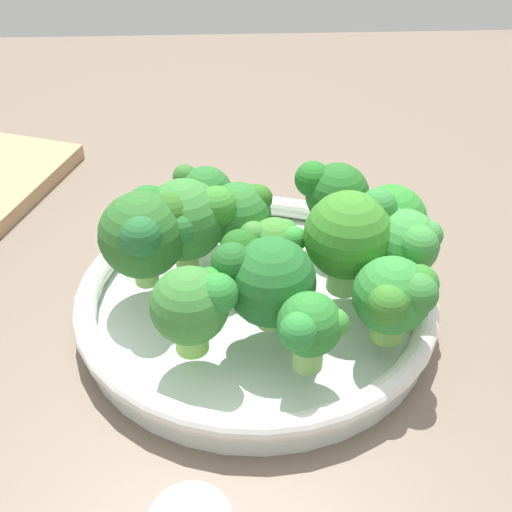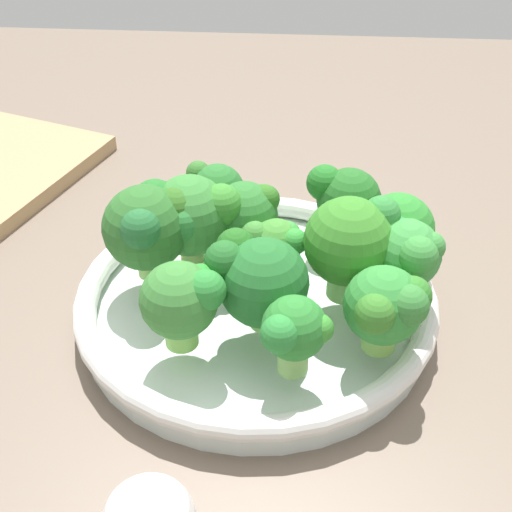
% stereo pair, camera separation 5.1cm
% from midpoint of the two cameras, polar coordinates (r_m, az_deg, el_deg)
% --- Properties ---
extents(ground_plane, '(1.30, 1.30, 0.03)m').
position_cam_midpoint_polar(ground_plane, '(0.61, -0.41, -3.97)').
color(ground_plane, '#736354').
extents(bowl, '(0.29, 0.29, 0.03)m').
position_cam_midpoint_polar(bowl, '(0.57, -2.56, -3.85)').
color(bowl, silver).
rests_on(bowl, ground_plane).
extents(broccoli_floret_0, '(0.05, 0.05, 0.06)m').
position_cam_midpoint_polar(broccoli_floret_0, '(0.47, 1.17, -5.88)').
color(broccoli_floret_0, '#82B85D').
rests_on(broccoli_floret_0, bowl).
extents(broccoli_floret_1, '(0.05, 0.05, 0.06)m').
position_cam_midpoint_polar(broccoli_floret_1, '(0.61, -6.54, 4.93)').
color(broccoli_floret_1, '#95D963').
rests_on(broccoli_floret_1, bowl).
extents(broccoli_floret_2, '(0.07, 0.07, 0.08)m').
position_cam_midpoint_polar(broccoli_floret_2, '(0.56, -8.10, 2.94)').
color(broccoli_floret_2, '#9EC764').
rests_on(broccoli_floret_2, bowl).
extents(broccoli_floret_3, '(0.07, 0.08, 0.08)m').
position_cam_midpoint_polar(broccoli_floret_3, '(0.53, 5.08, 1.62)').
color(broccoli_floret_3, '#95D874').
rests_on(broccoli_floret_3, bowl).
extents(broccoli_floret_4, '(0.05, 0.06, 0.06)m').
position_cam_midpoint_polar(broccoli_floret_4, '(0.57, -3.76, 3.20)').
color(broccoli_floret_4, '#9DD472').
rests_on(broccoli_floret_4, bowl).
extents(broccoli_floret_5, '(0.05, 0.06, 0.07)m').
position_cam_midpoint_polar(broccoli_floret_5, '(0.49, -7.99, -3.98)').
color(broccoli_floret_5, '#85CD57').
rests_on(broccoli_floret_5, bowl).
extents(broccoli_floret_6, '(0.04, 0.05, 0.05)m').
position_cam_midpoint_polar(broccoli_floret_6, '(0.55, -1.11, 0.89)').
color(broccoli_floret_6, '#7BB85E').
rests_on(broccoli_floret_6, bowl).
extents(broccoli_floret_7, '(0.06, 0.08, 0.07)m').
position_cam_midpoint_polar(broccoli_floret_7, '(0.50, -1.90, -1.86)').
color(broccoli_floret_7, '#82C35B').
rests_on(broccoli_floret_7, bowl).
extents(broccoli_floret_8, '(0.05, 0.06, 0.06)m').
position_cam_midpoint_polar(broccoli_floret_8, '(0.61, 3.91, 4.97)').
color(broccoli_floret_8, '#9BCD6D').
rests_on(broccoli_floret_8, bowl).
extents(broccoli_floret_9, '(0.06, 0.06, 0.07)m').
position_cam_midpoint_polar(broccoli_floret_9, '(0.49, 8.25, -3.33)').
color(broccoli_floret_9, '#7FB751').
rests_on(broccoli_floret_9, bowl).
extents(broccoli_floret_10, '(0.06, 0.05, 0.07)m').
position_cam_midpoint_polar(broccoli_floret_10, '(0.54, 9.22, 0.91)').
color(broccoli_floret_10, '#99CD64').
rests_on(broccoli_floret_10, bowl).
extents(broccoli_floret_11, '(0.06, 0.06, 0.07)m').
position_cam_midpoint_polar(broccoli_floret_11, '(0.57, 8.32, 2.65)').
color(broccoli_floret_11, '#A1C769').
rests_on(broccoli_floret_11, bowl).
extents(broccoli_floret_12, '(0.08, 0.08, 0.08)m').
position_cam_midpoint_polar(broccoli_floret_12, '(0.55, -11.43, 1.93)').
color(broccoli_floret_12, '#99D466').
rests_on(broccoli_floret_12, bowl).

